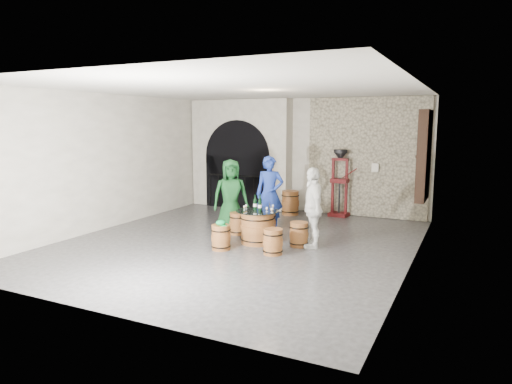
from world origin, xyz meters
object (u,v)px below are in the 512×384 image
at_px(wine_bottle_left, 255,204).
at_px(person_white, 313,208).
at_px(barrel_stool_left, 238,223).
at_px(barrel_stool_near_left, 221,237).
at_px(barrel_stool_near_right, 273,242).
at_px(person_blue, 270,194).
at_px(side_barrel, 290,203).
at_px(corking_press, 340,178).
at_px(barrel_stool_right, 299,234).
at_px(barrel_table, 257,227).
at_px(wine_bottle_right, 260,203).
at_px(person_green, 231,196).
at_px(wine_bottle_center, 260,205).
at_px(barrel_stool_far, 267,223).

bearing_deg(wine_bottle_left, person_white, 5.44).
bearing_deg(barrel_stool_left, person_white, -9.60).
relative_size(barrel_stool_near_left, person_white, 0.31).
xyz_separation_m(barrel_stool_near_right, person_blue, (-0.84, 1.73, 0.63)).
bearing_deg(side_barrel, barrel_stool_left, -95.29).
bearing_deg(corking_press, barrel_stool_right, -83.79).
bearing_deg(barrel_stool_near_left, side_barrel, 90.79).
bearing_deg(barrel_stool_right, barrel_table, -170.94).
bearing_deg(wine_bottle_right, barrel_stool_near_left, -115.58).
xyz_separation_m(person_white, side_barrel, (-1.64, 2.94, -0.49)).
distance_m(person_green, wine_bottle_center, 1.31).
distance_m(barrel_stool_far, person_white, 1.60).
bearing_deg(barrel_stool_near_left, wine_bottle_right, 64.42).
bearing_deg(barrel_stool_far, barrel_stool_left, -146.79).
bearing_deg(person_blue, barrel_stool_far, -104.68).
relative_size(barrel_table, barrel_stool_left, 1.78).
bearing_deg(person_white, barrel_stool_near_right, -61.66).
relative_size(barrel_stool_far, wine_bottle_right, 1.55).
height_order(barrel_stool_left, person_blue, person_blue).
height_order(barrel_stool_near_right, person_white, person_white).
distance_m(barrel_stool_near_right, person_white, 1.12).
distance_m(barrel_stool_near_right, side_barrel, 3.92).
height_order(barrel_stool_far, barrel_stool_right, same).
distance_m(person_white, wine_bottle_left, 1.24).
bearing_deg(barrel_stool_right, wine_bottle_center, -169.08).
height_order(person_green, wine_bottle_left, person_green).
distance_m(person_blue, wine_bottle_center, 1.15).
height_order(barrel_stool_near_left, wine_bottle_right, wine_bottle_right).
distance_m(barrel_stool_right, person_white, 0.64).
relative_size(barrel_stool_right, person_blue, 0.29).
bearing_deg(barrel_stool_near_right, barrel_stool_far, 118.03).
relative_size(person_green, wine_bottle_center, 5.20).
bearing_deg(wine_bottle_left, barrel_stool_left, 146.04).
height_order(barrel_stool_right, wine_bottle_left, wine_bottle_left).
distance_m(person_green, person_white, 2.24).
relative_size(barrel_stool_right, side_barrel, 0.76).
bearing_deg(barrel_stool_right, barrel_stool_near_left, -145.22).
xyz_separation_m(barrel_stool_left, side_barrel, (0.24, 2.62, 0.08)).
relative_size(barrel_stool_far, barrel_stool_right, 1.00).
xyz_separation_m(person_blue, side_barrel, (-0.28, 2.02, -0.55)).
xyz_separation_m(wine_bottle_left, side_barrel, (-0.41, 3.06, -0.50)).
height_order(barrel_stool_right, barrel_stool_near_left, same).
relative_size(barrel_stool_near_right, wine_bottle_left, 1.55).
height_order(wine_bottle_left, corking_press, corking_press).
bearing_deg(barrel_stool_left, wine_bottle_center, -33.03).
bearing_deg(barrel_stool_left, barrel_stool_near_right, -39.56).
bearing_deg(wine_bottle_center, barrel_stool_right, 10.92).
height_order(barrel_table, wine_bottle_center, wine_bottle_center).
height_order(barrel_table, person_blue, person_blue).
bearing_deg(person_green, person_blue, -12.29).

